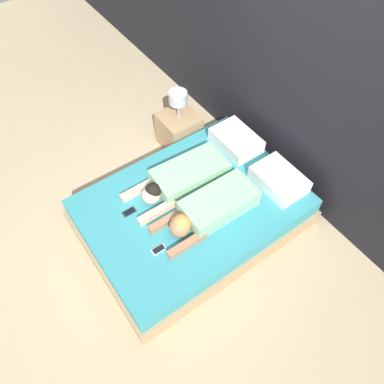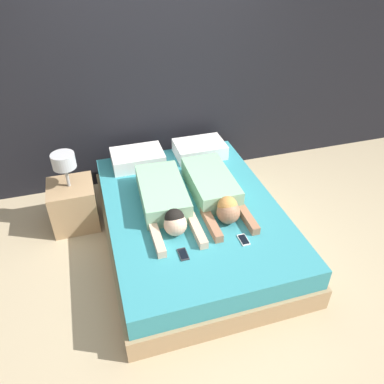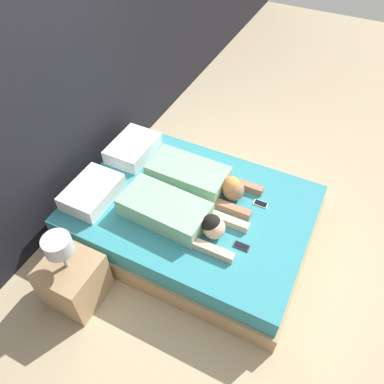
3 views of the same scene
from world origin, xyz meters
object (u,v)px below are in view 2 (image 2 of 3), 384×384
Objects in this scene: pillow_head_left at (138,158)px; cell_phone_left at (183,254)px; pillow_head_right at (200,149)px; bed at (192,222)px; person_right at (214,190)px; nightstand at (73,202)px; person_left at (165,199)px; cell_phone_right at (244,240)px.

cell_phone_left is at bearing -86.11° from pillow_head_left.
bed is at bearing -112.10° from pillow_head_right.
person_right is 1.32× the size of nightstand.
nightstand is (-0.72, -0.29, -0.22)m from pillow_head_left.
pillow_head_right is 0.48× the size of person_left.
person_right reaches higher than cell_phone_left.
bed is 1.97× the size of person_left.
person_left is at bearing -125.99° from pillow_head_right.
bed is 0.39m from person_right.
cell_phone_left is (-0.25, -0.58, 0.21)m from bed.
cell_phone_left is (-0.48, -0.63, -0.09)m from person_right.
cell_phone_right is (0.61, -1.42, -0.07)m from pillow_head_left.
pillow_head_left is at bearing 112.10° from bed.
pillow_head_left is 0.69m from pillow_head_right.
pillow_head_left is 1.44m from cell_phone_left.
pillow_head_left is at bearing 180.00° from pillow_head_right.
cell_phone_right is (-0.08, -1.42, -0.07)m from pillow_head_right.
bed is 4.08× the size of pillow_head_left.
bed is 16.55× the size of cell_phone_left.
person_left reaches higher than bed.
person_right is at bearing 11.02° from bed.
pillow_head_left is 0.81m from person_left.
person_left is at bearing 129.71° from cell_phone_right.
person_right is 0.80m from cell_phone_left.
person_left is at bearing -32.38° from nightstand.
cell_phone_right is (0.52, 0.01, 0.00)m from cell_phone_left.
nightstand is at bearing 151.99° from bed.
pillow_head_left is (-0.35, 0.85, 0.28)m from bed.
pillow_head_right is at bearing 54.01° from person_left.
person_right is at bearing -54.43° from pillow_head_left.
pillow_head_right is 1.45m from nightstand.
person_right is 0.62m from cell_phone_right.
bed is at bearing 66.92° from cell_phone_left.
pillow_head_right is 1.55m from cell_phone_left.
person_left is 0.80m from cell_phone_right.
cell_phone_right is (0.27, -0.57, 0.21)m from bed.
nightstand is (-1.29, 0.52, -0.24)m from person_right.
person_left reaches higher than pillow_head_left.
cell_phone_left reaches higher than bed.
person_left is 0.47m from person_right.
pillow_head_left reaches higher than cell_phone_right.
person_right is (-0.11, -0.81, 0.02)m from pillow_head_right.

